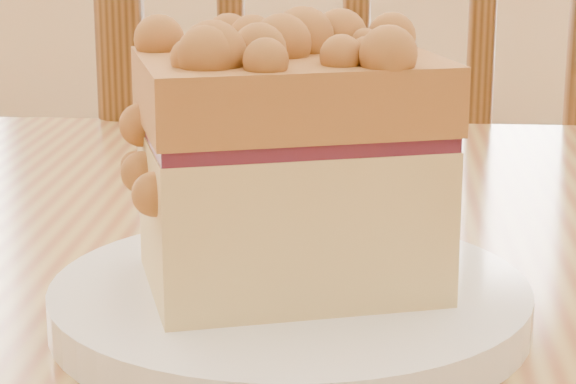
# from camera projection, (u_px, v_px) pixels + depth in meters

# --- Properties ---
(cafe_chair_main) EXTENTS (0.47, 0.47, 1.00)m
(cafe_chair_main) POSITION_uv_depth(u_px,v_px,m) (344.00, 333.00, 1.10)
(cafe_chair_main) COLOR brown
(cafe_chair_main) RESTS_ON ground
(plate) EXTENTS (0.20, 0.20, 0.02)m
(plate) POSITION_uv_depth(u_px,v_px,m) (290.00, 303.00, 0.46)
(plate) COLOR white
(plate) RESTS_ON cafe_table_main
(cake_slice) EXTENTS (0.13, 0.11, 0.11)m
(cake_slice) POSITION_uv_depth(u_px,v_px,m) (287.00, 151.00, 0.45)
(cake_slice) COLOR #DECC7D
(cake_slice) RESTS_ON plate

